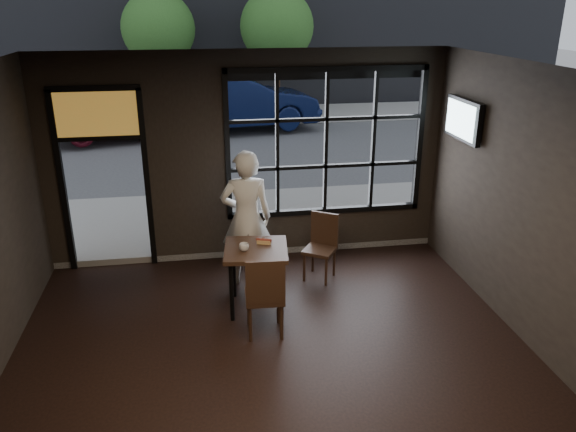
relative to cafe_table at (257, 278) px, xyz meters
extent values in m
cube|color=black|center=(0.07, -1.87, -0.44)|extent=(6.00, 7.00, 0.02)
cube|color=black|center=(0.07, -1.87, 2.78)|extent=(6.00, 7.00, 0.02)
cube|color=black|center=(1.27, 1.63, 1.37)|extent=(3.06, 0.12, 2.28)
cube|color=orange|center=(-2.03, 1.63, 1.92)|extent=(1.20, 0.06, 0.70)
cube|color=#545456|center=(0.07, 22.13, -0.45)|extent=(60.00, 41.00, 0.04)
cube|color=#301E13|center=(0.00, 0.00, 0.00)|extent=(0.89, 0.89, 0.87)
cube|color=#301E13|center=(0.03, -0.61, 0.10)|extent=(0.48, 0.48, 1.06)
cube|color=#301E13|center=(1.00, 0.69, 0.05)|extent=(0.58, 0.58, 0.97)
imported|color=silver|center=(-0.05, 0.76, 0.55)|extent=(0.73, 0.49, 1.96)
imported|color=silver|center=(-0.16, -0.06, 0.48)|extent=(0.16, 0.16, 0.10)
cube|color=black|center=(3.00, 0.70, 1.85)|extent=(0.11, 0.97, 0.57)
imported|color=black|center=(0.58, 10.73, 0.49)|extent=(5.20, 2.45, 1.65)
imported|color=#550D1A|center=(-2.67, 10.17, 0.47)|extent=(5.02, 2.81, 1.61)
cylinder|color=#332114|center=(-1.73, 13.61, 0.68)|extent=(0.20, 0.20, 2.24)
sphere|color=#386D29|center=(-1.73, 13.61, 2.51)|extent=(2.44, 2.44, 2.44)
cylinder|color=#332114|center=(2.22, 13.24, 0.71)|extent=(0.21, 0.21, 2.28)
sphere|color=#227327|center=(2.22, 13.24, 2.57)|extent=(2.49, 2.49, 2.49)
camera|label=1|loc=(-0.66, -6.54, 3.39)|focal=35.00mm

